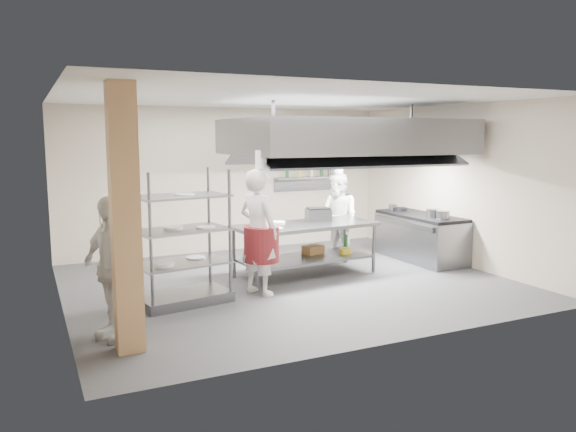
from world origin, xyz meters
name	(u,v)px	position (x,y,z in m)	size (l,w,h in m)	color
floor	(289,283)	(0.00, 0.00, 0.00)	(7.00, 7.00, 0.00)	#3C3C3F
ceiling	(289,99)	(0.00, 0.00, 3.00)	(7.00, 7.00, 0.00)	silver
wall_back	(228,180)	(0.00, 3.00, 1.50)	(7.00, 7.00, 0.00)	#B9A892
wall_left	(57,204)	(-3.50, 0.00, 1.50)	(6.00, 6.00, 0.00)	#B9A892
wall_right	(457,185)	(3.50, 0.00, 1.50)	(6.00, 6.00, 0.00)	#B9A892
column	(125,220)	(-2.90, -1.90, 1.50)	(0.30, 0.30, 3.00)	tan
exhaust_hood	(346,137)	(1.30, 0.40, 2.40)	(4.00, 2.50, 0.60)	gray
hood_strip_a	(300,156)	(0.40, 0.40, 2.08)	(1.60, 0.12, 0.04)	white
hood_strip_b	(388,154)	(2.20, 0.40, 2.08)	(1.60, 0.12, 0.04)	white
wall_shelf	(308,178)	(1.80, 2.84, 1.50)	(1.50, 0.28, 0.04)	gray
island	(305,250)	(0.48, 0.35, 0.46)	(2.49, 1.04, 0.91)	gray
island_worktop	(305,225)	(0.48, 0.35, 0.88)	(2.49, 1.04, 0.06)	gray
island_undershelf	(305,258)	(0.48, 0.35, 0.30)	(2.29, 0.93, 0.04)	slate
pass_rack	(182,237)	(-1.88, -0.36, 0.97)	(1.30, 0.76, 1.94)	slate
cooking_range	(420,239)	(3.08, 0.50, 0.42)	(0.80, 2.00, 0.84)	gray
range_top	(421,216)	(3.08, 0.50, 0.87)	(0.78, 1.96, 0.06)	black
chef_head	(258,232)	(-0.71, -0.40, 0.97)	(0.70, 0.46, 1.93)	white
chef_line	(339,217)	(1.60, 1.13, 0.86)	(0.83, 0.65, 1.71)	silver
chef_plating	(112,268)	(-3.00, -1.43, 0.86)	(1.01, 0.42, 1.73)	silver
griddle	(318,215)	(0.86, 0.60, 1.01)	(0.43, 0.33, 0.21)	slate
wicker_basket	(313,250)	(0.73, 0.53, 0.40)	(0.35, 0.24, 0.15)	#9A6D3D
stockpot	(433,213)	(3.02, 0.08, 0.98)	(0.23, 0.23, 0.16)	slate
plate_stack	(183,261)	(-1.88, -0.36, 0.62)	(0.28, 0.28, 0.05)	white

